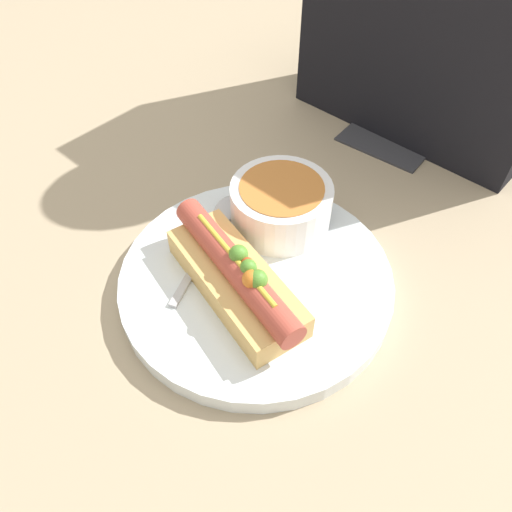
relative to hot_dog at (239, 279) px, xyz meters
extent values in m
plane|color=tan|center=(0.00, 0.03, -0.04)|extent=(4.00, 4.00, 0.00)
cylinder|color=white|center=(0.00, 0.03, -0.03)|extent=(0.27, 0.27, 0.02)
cube|color=#DBAD60|center=(0.00, 0.00, -0.01)|extent=(0.17, 0.10, 0.03)
cylinder|color=#B24738|center=(0.00, 0.00, 0.01)|extent=(0.18, 0.07, 0.03)
sphere|color=#518C2D|center=(0.03, 0.00, 0.03)|extent=(0.02, 0.02, 0.02)
sphere|color=#518C2D|center=(0.01, 0.00, 0.03)|extent=(0.02, 0.02, 0.02)
sphere|color=#C63F1E|center=(0.01, 0.00, 0.03)|extent=(0.01, 0.01, 0.01)
sphere|color=orange|center=(0.02, -0.01, 0.03)|extent=(0.02, 0.02, 0.02)
sphere|color=#518C2D|center=(0.00, 0.01, 0.03)|extent=(0.02, 0.02, 0.02)
cylinder|color=gold|center=(0.00, 0.00, 0.03)|extent=(0.12, 0.04, 0.01)
cylinder|color=white|center=(-0.04, 0.10, 0.00)|extent=(0.11, 0.11, 0.05)
cylinder|color=#C67533|center=(-0.04, 0.10, 0.02)|extent=(0.09, 0.09, 0.01)
cube|color=#B7B7BC|center=(-0.06, 0.00, -0.02)|extent=(0.05, 0.11, 0.00)
ellipsoid|color=#B7B7BC|center=(-0.09, 0.07, -0.02)|extent=(0.04, 0.05, 0.01)
cube|color=#333338|center=(-0.04, 0.32, -0.04)|extent=(0.12, 0.07, 0.01)
camera|label=1|loc=(0.20, -0.20, 0.36)|focal=35.00mm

